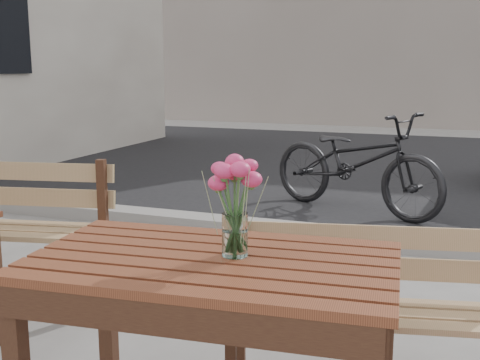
# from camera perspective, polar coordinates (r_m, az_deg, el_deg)

# --- Properties ---
(street) EXTENTS (30.00, 8.12, 0.12)m
(street) POSITION_cam_1_polar(r_m,az_deg,el_deg) (6.86, 15.35, -1.16)
(street) COLOR black
(street) RESTS_ON ground
(main_table) EXTENTS (1.31, 0.84, 0.77)m
(main_table) POSITION_cam_1_polar(r_m,az_deg,el_deg) (2.11, -2.67, -10.60)
(main_table) COLOR #562816
(main_table) RESTS_ON ground
(main_bench) EXTENTS (1.29, 0.63, 0.77)m
(main_bench) POSITION_cam_1_polar(r_m,az_deg,el_deg) (2.67, 12.15, -10.10)
(main_bench) COLOR #A18353
(main_bench) RESTS_ON ground
(main_vase) EXTENTS (0.19, 0.19, 0.35)m
(main_vase) POSITION_cam_1_polar(r_m,az_deg,el_deg) (2.02, -0.50, -1.26)
(main_vase) COLOR white
(main_vase) RESTS_ON main_table
(bicycle) EXTENTS (1.98, 1.34, 0.99)m
(bicycle) POSITION_cam_1_polar(r_m,az_deg,el_deg) (5.90, 10.90, 1.70)
(bicycle) COLOR black
(bicycle) RESTS_ON ground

